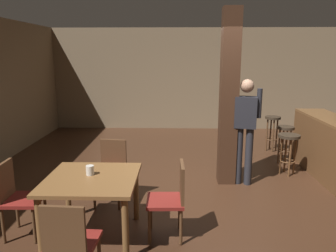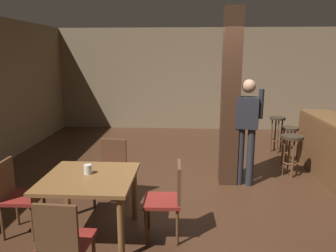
{
  "view_description": "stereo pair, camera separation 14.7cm",
  "coord_description": "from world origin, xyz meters",
  "px_view_note": "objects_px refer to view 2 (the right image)",
  "views": [
    {
      "loc": [
        -0.52,
        -4.76,
        2.1
      ],
      "look_at": [
        -0.64,
        -0.21,
        1.1
      ],
      "focal_mm": 35.0,
      "sensor_mm": 36.0,
      "label": 1
    },
    {
      "loc": [
        -0.37,
        -4.75,
        2.1
      ],
      "look_at": [
        -0.64,
        -0.21,
        1.1
      ],
      "focal_mm": 35.0,
      "sensor_mm": 36.0,
      "label": 2
    }
  ],
  "objects_px": {
    "chair_south": "(63,240)",
    "chair_west": "(16,193)",
    "dining_table": "(90,185)",
    "standing_person": "(247,125)",
    "bar_stool_far": "(277,126)",
    "napkin_cup": "(88,169)",
    "bar_stool_near": "(292,145)",
    "bar_stool_mid": "(289,137)",
    "chair_north": "(112,168)",
    "chair_east": "(169,196)",
    "bar_counter": "(327,147)"
  },
  "relations": [
    {
      "from": "chair_north",
      "to": "bar_counter",
      "type": "relative_size",
      "value": 0.46
    },
    {
      "from": "dining_table",
      "to": "napkin_cup",
      "type": "distance_m",
      "value": 0.19
    },
    {
      "from": "chair_north",
      "to": "bar_stool_near",
      "type": "bearing_deg",
      "value": 22.27
    },
    {
      "from": "bar_stool_mid",
      "to": "bar_stool_near",
      "type": "bearing_deg",
      "value": -102.8
    },
    {
      "from": "chair_east",
      "to": "napkin_cup",
      "type": "bearing_deg",
      "value": 177.13
    },
    {
      "from": "chair_north",
      "to": "chair_east",
      "type": "relative_size",
      "value": 1.0
    },
    {
      "from": "bar_counter",
      "to": "bar_stool_mid",
      "type": "relative_size",
      "value": 2.64
    },
    {
      "from": "dining_table",
      "to": "standing_person",
      "type": "xyz_separation_m",
      "value": [
        2.05,
        1.67,
        0.37
      ]
    },
    {
      "from": "chair_west",
      "to": "bar_stool_mid",
      "type": "xyz_separation_m",
      "value": [
        3.95,
        2.73,
        0.04
      ]
    },
    {
      "from": "chair_east",
      "to": "napkin_cup",
      "type": "distance_m",
      "value": 0.99
    },
    {
      "from": "chair_west",
      "to": "bar_stool_far",
      "type": "distance_m",
      "value": 5.31
    },
    {
      "from": "standing_person",
      "to": "bar_stool_mid",
      "type": "height_order",
      "value": "standing_person"
    },
    {
      "from": "chair_west",
      "to": "chair_east",
      "type": "bearing_deg",
      "value": 0.47
    },
    {
      "from": "bar_stool_near",
      "to": "chair_west",
      "type": "bearing_deg",
      "value": -150.99
    },
    {
      "from": "napkin_cup",
      "to": "bar_stool_near",
      "type": "bearing_deg",
      "value": 34.77
    },
    {
      "from": "chair_west",
      "to": "chair_north",
      "type": "bearing_deg",
      "value": 45.25
    },
    {
      "from": "bar_stool_mid",
      "to": "chair_north",
      "type": "bearing_deg",
      "value": -149.26
    },
    {
      "from": "dining_table",
      "to": "chair_north",
      "type": "xyz_separation_m",
      "value": [
        0.03,
        0.94,
        -0.12
      ]
    },
    {
      "from": "chair_east",
      "to": "bar_stool_mid",
      "type": "distance_m",
      "value": 3.47
    },
    {
      "from": "chair_south",
      "to": "chair_west",
      "type": "xyz_separation_m",
      "value": [
        -0.93,
        0.94,
        0.0
      ]
    },
    {
      "from": "standing_person",
      "to": "bar_stool_mid",
      "type": "xyz_separation_m",
      "value": [
        1.01,
        1.08,
        -0.46
      ]
    },
    {
      "from": "napkin_cup",
      "to": "bar_stool_far",
      "type": "distance_m",
      "value": 4.67
    },
    {
      "from": "dining_table",
      "to": "bar_counter",
      "type": "height_order",
      "value": "bar_counter"
    },
    {
      "from": "chair_west",
      "to": "bar_stool_far",
      "type": "relative_size",
      "value": 1.15
    },
    {
      "from": "bar_stool_near",
      "to": "chair_east",
      "type": "bearing_deg",
      "value": -133.83
    },
    {
      "from": "chair_south",
      "to": "bar_counter",
      "type": "xyz_separation_m",
      "value": [
        3.5,
        3.07,
        0.02
      ]
    },
    {
      "from": "chair_south",
      "to": "bar_stool_near",
      "type": "relative_size",
      "value": 1.22
    },
    {
      "from": "dining_table",
      "to": "bar_stool_mid",
      "type": "relative_size",
      "value": 1.39
    },
    {
      "from": "bar_stool_mid",
      "to": "chair_east",
      "type": "bearing_deg",
      "value": -128.42
    },
    {
      "from": "dining_table",
      "to": "bar_counter",
      "type": "relative_size",
      "value": 0.53
    },
    {
      "from": "bar_stool_near",
      "to": "bar_stool_mid",
      "type": "xyz_separation_m",
      "value": [
        0.14,
        0.62,
        -0.01
      ]
    },
    {
      "from": "bar_stool_near",
      "to": "dining_table",
      "type": "bearing_deg",
      "value": -143.95
    },
    {
      "from": "chair_west",
      "to": "bar_stool_mid",
      "type": "relative_size",
      "value": 1.21
    },
    {
      "from": "chair_east",
      "to": "bar_stool_near",
      "type": "height_order",
      "value": "chair_east"
    },
    {
      "from": "bar_stool_far",
      "to": "bar_stool_mid",
      "type": "bearing_deg",
      "value": -89.1
    },
    {
      "from": "chair_south",
      "to": "chair_west",
      "type": "relative_size",
      "value": 1.0
    },
    {
      "from": "dining_table",
      "to": "chair_west",
      "type": "height_order",
      "value": "chair_west"
    },
    {
      "from": "chair_north",
      "to": "bar_counter",
      "type": "height_order",
      "value": "bar_counter"
    },
    {
      "from": "napkin_cup",
      "to": "chair_south",
      "type": "bearing_deg",
      "value": -86.02
    },
    {
      "from": "bar_stool_near",
      "to": "bar_stool_mid",
      "type": "height_order",
      "value": "bar_stool_mid"
    },
    {
      "from": "chair_north",
      "to": "bar_stool_mid",
      "type": "height_order",
      "value": "chair_north"
    },
    {
      "from": "bar_stool_far",
      "to": "napkin_cup",
      "type": "bearing_deg",
      "value": -131.4
    },
    {
      "from": "bar_counter",
      "to": "chair_east",
      "type": "bearing_deg",
      "value": -141.13
    },
    {
      "from": "chair_east",
      "to": "napkin_cup",
      "type": "height_order",
      "value": "chair_east"
    },
    {
      "from": "chair_south",
      "to": "napkin_cup",
      "type": "distance_m",
      "value": 1.04
    },
    {
      "from": "bar_counter",
      "to": "bar_stool_mid",
      "type": "distance_m",
      "value": 0.76
    },
    {
      "from": "standing_person",
      "to": "bar_stool_far",
      "type": "bearing_deg",
      "value": 62.37
    },
    {
      "from": "bar_counter",
      "to": "bar_stool_far",
      "type": "distance_m",
      "value": 1.51
    },
    {
      "from": "dining_table",
      "to": "napkin_cup",
      "type": "bearing_deg",
      "value": 114.69
    },
    {
      "from": "standing_person",
      "to": "bar_stool_near",
      "type": "relative_size",
      "value": 2.37
    }
  ]
}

